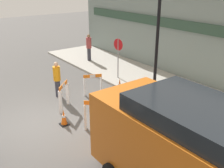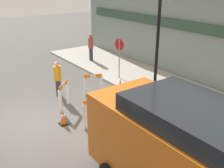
{
  "view_description": "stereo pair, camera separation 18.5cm",
  "coord_description": "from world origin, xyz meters",
  "px_view_note": "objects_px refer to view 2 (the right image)",
  "views": [
    {
      "loc": [
        8.43,
        -2.79,
        4.94
      ],
      "look_at": [
        0.56,
        3.12,
        1.0
      ],
      "focal_mm": 42.0,
      "sensor_mm": 36.0,
      "label": 1
    },
    {
      "loc": [
        8.54,
        -2.64,
        4.94
      ],
      "look_at": [
        0.56,
        3.12,
        1.0
      ],
      "focal_mm": 42.0,
      "sensor_mm": 36.0,
      "label": 2
    }
  ],
  "objects_px": {
    "person_worker": "(58,78)",
    "work_van": "(189,155)",
    "streetlamp_post": "(160,10)",
    "stop_sign": "(119,52)",
    "person_pedestrian": "(91,46)"
  },
  "relations": [
    {
      "from": "stop_sign",
      "to": "work_van",
      "type": "bearing_deg",
      "value": 144.34
    },
    {
      "from": "stop_sign",
      "to": "streetlamp_post",
      "type": "bearing_deg",
      "value": 165.01
    },
    {
      "from": "person_pedestrian",
      "to": "work_van",
      "type": "relative_size",
      "value": 0.32
    },
    {
      "from": "person_pedestrian",
      "to": "stop_sign",
      "type": "bearing_deg",
      "value": -164.79
    },
    {
      "from": "person_worker",
      "to": "person_pedestrian",
      "type": "height_order",
      "value": "person_pedestrian"
    },
    {
      "from": "person_worker",
      "to": "work_van",
      "type": "distance_m",
      "value": 7.46
    },
    {
      "from": "stop_sign",
      "to": "person_pedestrian",
      "type": "bearing_deg",
      "value": -16.46
    },
    {
      "from": "streetlamp_post",
      "to": "stop_sign",
      "type": "bearing_deg",
      "value": 173.72
    },
    {
      "from": "streetlamp_post",
      "to": "work_van",
      "type": "height_order",
      "value": "streetlamp_post"
    },
    {
      "from": "streetlamp_post",
      "to": "work_van",
      "type": "bearing_deg",
      "value": -37.46
    },
    {
      "from": "streetlamp_post",
      "to": "work_van",
      "type": "relative_size",
      "value": 1.14
    },
    {
      "from": "person_worker",
      "to": "work_van",
      "type": "height_order",
      "value": "work_van"
    },
    {
      "from": "streetlamp_post",
      "to": "stop_sign",
      "type": "xyz_separation_m",
      "value": [
        -2.95,
        0.32,
        -2.36
      ]
    },
    {
      "from": "person_pedestrian",
      "to": "work_van",
      "type": "bearing_deg",
      "value": -178.24
    },
    {
      "from": "stop_sign",
      "to": "work_van",
      "type": "relative_size",
      "value": 0.4
    }
  ]
}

